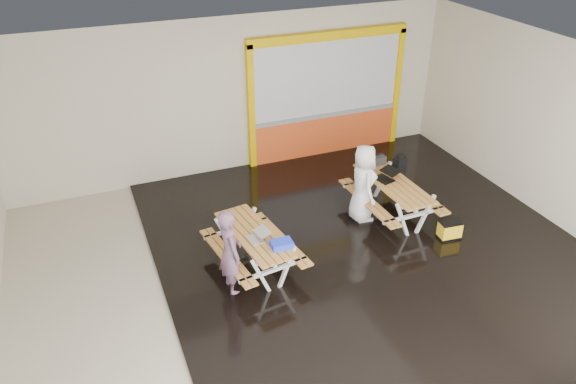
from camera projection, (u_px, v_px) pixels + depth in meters
name	position (u px, v px, depth m)	size (l,w,h in m)	color
room	(309.00, 178.00, 8.91)	(10.02, 8.02, 3.52)	beige
deck	(369.00, 248.00, 10.18)	(7.50, 7.98, 0.05)	black
kiosk	(327.00, 98.00, 12.94)	(3.88, 0.16, 3.00)	#E85420
picnic_table_left	(254.00, 241.00, 9.41)	(1.50, 2.00, 0.74)	#B27934
picnic_table_right	(393.00, 190.00, 10.86)	(1.40, 2.01, 0.79)	#B27934
person_left	(230.00, 252.00, 8.80)	(0.56, 0.36, 1.52)	#6F4C65
person_right	(363.00, 183.00, 10.65)	(0.77, 0.50, 1.57)	white
laptop_left	(258.00, 236.00, 9.16)	(0.39, 0.36, 0.15)	silver
laptop_right	(386.00, 176.00, 10.86)	(0.51, 0.47, 0.18)	black
blue_pouch	(282.00, 244.00, 8.96)	(0.35, 0.25, 0.10)	blue
toolbox	(376.00, 160.00, 11.39)	(0.39, 0.20, 0.22)	black
backpack	(400.00, 164.00, 11.57)	(0.30, 0.24, 0.44)	black
dark_case	(373.00, 213.00, 11.04)	(0.35, 0.26, 0.13)	black
fluke_bag	(450.00, 230.00, 10.34)	(0.44, 0.31, 0.36)	black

